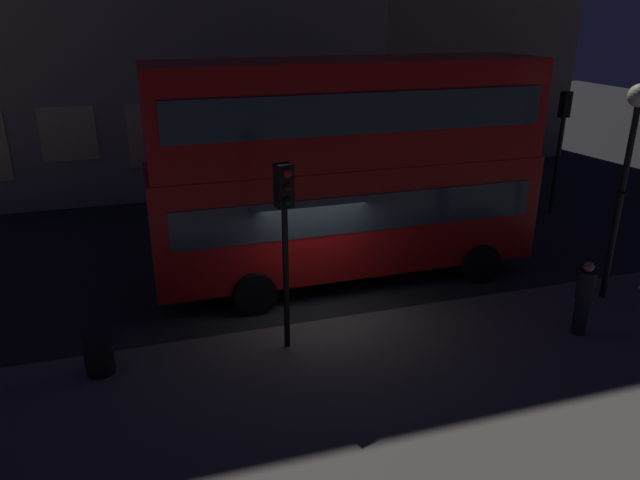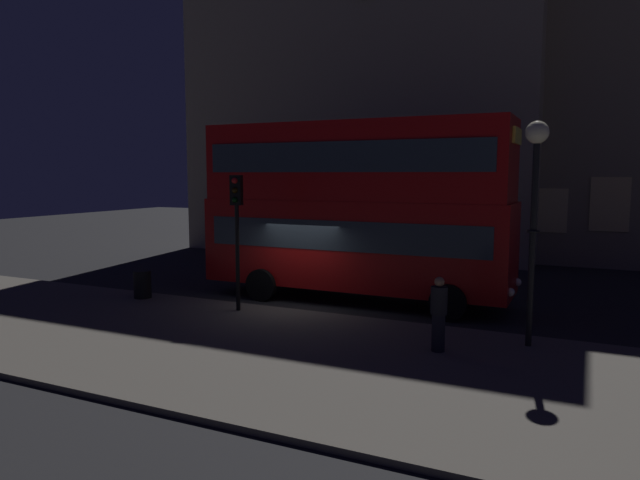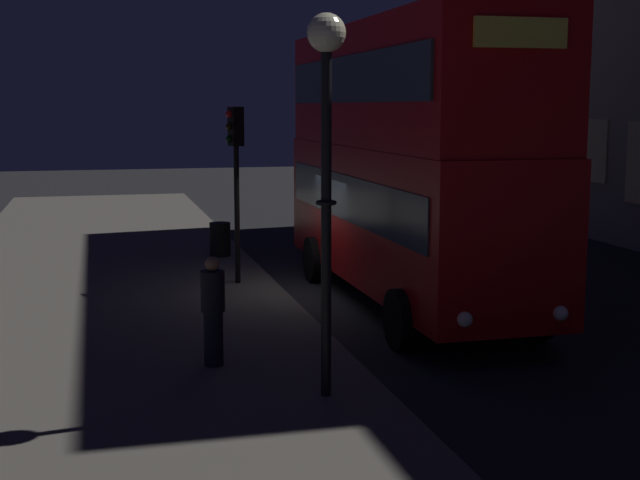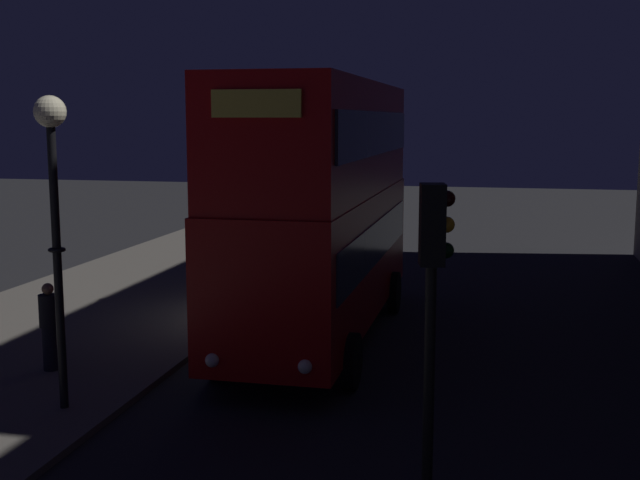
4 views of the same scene
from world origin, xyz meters
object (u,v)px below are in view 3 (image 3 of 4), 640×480
at_px(pedestrian, 213,310).
at_px(litter_bin, 220,239).
at_px(double_decker_bus, 406,152).
at_px(traffic_light_near_kerb, 235,157).
at_px(street_lamp, 326,116).

relative_size(pedestrian, litter_bin, 1.91).
xyz_separation_m(double_decker_bus, pedestrian, (3.81, -4.43, -2.14)).
xyz_separation_m(pedestrian, litter_bin, (-9.86, 1.47, -0.42)).
bearing_deg(pedestrian, traffic_light_near_kerb, 145.52).
distance_m(traffic_light_near_kerb, litter_bin, 4.39).
distance_m(pedestrian, litter_bin, 9.98).
xyz_separation_m(street_lamp, litter_bin, (-11.64, 0.17, -3.34)).
bearing_deg(traffic_light_near_kerb, double_decker_bus, 37.23).
height_order(pedestrian, litter_bin, pedestrian).
distance_m(traffic_light_near_kerb, pedestrian, 6.60).
bearing_deg(pedestrian, litter_bin, 149.26).
bearing_deg(double_decker_bus, street_lamp, -29.30).
xyz_separation_m(double_decker_bus, traffic_light_near_kerb, (-2.36, -3.09, -0.19)).
distance_m(double_decker_bus, pedestrian, 6.22).
bearing_deg(double_decker_bus, traffic_light_near_kerb, -127.35).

